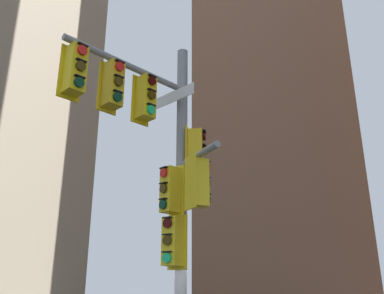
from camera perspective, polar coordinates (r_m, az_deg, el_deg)
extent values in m
cube|color=brown|center=(41.67, 10.65, 10.14)|extent=(12.55, 12.55, 44.57)
cylinder|color=gray|center=(9.39, -1.47, -7.79)|extent=(0.26, 0.26, 7.83)
cylinder|color=gray|center=(9.44, -8.48, 10.81)|extent=(1.77, 2.81, 0.14)
cylinder|color=gray|center=(8.89, 0.86, -1.17)|extent=(1.19, 1.36, 0.14)
cube|color=yellow|center=(9.55, -7.04, 6.30)|extent=(0.27, 0.43, 1.14)
cube|color=yellow|center=(9.41, -6.32, 6.66)|extent=(0.47, 0.47, 1.00)
cylinder|color=#360605|center=(9.43, -5.47, 8.96)|extent=(0.15, 0.20, 0.20)
cube|color=black|center=(9.48, -5.42, 9.61)|extent=(0.17, 0.23, 0.02)
cylinder|color=#3C2C06|center=(9.27, -5.53, 7.05)|extent=(0.15, 0.20, 0.20)
cube|color=black|center=(9.32, -5.49, 7.72)|extent=(0.17, 0.23, 0.02)
cylinder|color=#19C672|center=(9.12, -5.61, 5.08)|extent=(0.15, 0.20, 0.20)
cube|color=black|center=(9.17, -5.56, 5.77)|extent=(0.17, 0.23, 0.02)
cube|color=gold|center=(9.09, -11.42, 7.91)|extent=(0.27, 0.43, 1.14)
cube|color=gold|center=(8.95, -10.73, 8.33)|extent=(0.47, 0.47, 1.00)
cylinder|color=red|center=(8.97, -9.85, 10.75)|extent=(0.15, 0.20, 0.20)
cube|color=black|center=(9.03, -9.78, 11.42)|extent=(0.17, 0.23, 0.02)
cylinder|color=#3C2C06|center=(8.80, -9.98, 8.78)|extent=(0.15, 0.20, 0.20)
cube|color=black|center=(8.86, -9.91, 9.48)|extent=(0.17, 0.23, 0.02)
cylinder|color=#06311C|center=(8.65, -10.11, 6.73)|extent=(0.15, 0.20, 0.20)
cube|color=black|center=(8.69, -10.05, 7.45)|extent=(0.17, 0.23, 0.02)
cube|color=yellow|center=(8.71, -16.27, 9.64)|extent=(0.27, 0.43, 1.14)
cube|color=yellow|center=(8.56, -15.63, 10.11)|extent=(0.47, 0.47, 1.00)
cylinder|color=red|center=(8.58, -14.73, 12.65)|extent=(0.15, 0.20, 0.20)
cube|color=black|center=(8.64, -14.64, 13.34)|extent=(0.17, 0.23, 0.02)
cylinder|color=#3C2C06|center=(8.40, -14.93, 10.62)|extent=(0.15, 0.20, 0.20)
cube|color=black|center=(8.46, -14.84, 11.34)|extent=(0.17, 0.23, 0.02)
cylinder|color=#06311C|center=(8.24, -15.14, 8.50)|extent=(0.15, 0.20, 0.20)
cube|color=black|center=(8.29, -15.05, 9.25)|extent=(0.17, 0.23, 0.02)
cube|color=yellow|center=(8.64, -0.24, -4.78)|extent=(0.33, 0.38, 1.14)
cube|color=yellow|center=(8.73, 0.88, -4.92)|extent=(0.48, 0.48, 1.00)
cylinder|color=red|center=(8.91, 2.01, -2.88)|extent=(0.18, 0.19, 0.20)
cube|color=black|center=(8.95, 2.04, -2.14)|extent=(0.20, 0.21, 0.02)
cylinder|color=#3C2C06|center=(8.82, 2.04, -5.06)|extent=(0.18, 0.19, 0.20)
cube|color=black|center=(8.85, 2.06, -4.31)|extent=(0.20, 0.21, 0.02)
cylinder|color=#06311C|center=(8.74, 2.07, -7.28)|extent=(0.18, 0.19, 0.20)
cube|color=black|center=(8.77, 2.09, -6.52)|extent=(0.20, 0.21, 0.02)
cube|color=gold|center=(9.69, -0.60, -0.60)|extent=(0.07, 0.48, 1.14)
cube|color=gold|center=(9.66, 0.51, -0.54)|extent=(0.37, 0.37, 1.00)
cylinder|color=#360605|center=(9.75, 1.67, 1.47)|extent=(0.08, 0.20, 0.20)
cube|color=black|center=(9.80, 1.70, 2.13)|extent=(0.09, 0.23, 0.02)
cylinder|color=#3C2C06|center=(9.63, 1.69, -0.48)|extent=(0.08, 0.20, 0.20)
cube|color=black|center=(9.67, 1.72, 0.20)|extent=(0.09, 0.23, 0.02)
cylinder|color=#19C672|center=(9.53, 1.71, -2.47)|extent=(0.08, 0.20, 0.20)
cube|color=black|center=(9.56, 1.74, -1.78)|extent=(0.09, 0.23, 0.02)
cube|color=yellow|center=(9.36, -2.09, -6.06)|extent=(0.42, 0.28, 1.14)
cube|color=yellow|center=(9.24, -2.98, -5.87)|extent=(0.47, 0.47, 1.00)
cylinder|color=red|center=(9.20, -3.88, -3.54)|extent=(0.20, 0.16, 0.20)
cube|color=black|center=(9.23, -3.89, -2.82)|extent=(0.22, 0.18, 0.02)
cylinder|color=#3C2C06|center=(9.11, -3.93, -5.66)|extent=(0.20, 0.16, 0.20)
cube|color=black|center=(9.14, -3.94, -4.93)|extent=(0.22, 0.18, 0.02)
cylinder|color=#06311C|center=(9.04, -3.98, -7.82)|extent=(0.20, 0.16, 0.20)
cube|color=black|center=(9.06, -3.99, -7.07)|extent=(0.22, 0.18, 0.02)
cube|color=yellow|center=(9.14, -2.00, -12.83)|extent=(0.47, 0.17, 1.14)
cube|color=yellow|center=(8.99, -2.67, -12.71)|extent=(0.43, 0.43, 1.00)
cylinder|color=#360605|center=(8.87, -3.36, -10.33)|extent=(0.21, 0.12, 0.20)
cube|color=black|center=(8.88, -3.37, -9.56)|extent=(0.23, 0.13, 0.02)
cylinder|color=#3C2C06|center=(8.82, -3.41, -12.57)|extent=(0.21, 0.12, 0.20)
cube|color=black|center=(8.83, -3.42, -11.80)|extent=(0.23, 0.13, 0.02)
cylinder|color=#19C672|center=(8.79, -3.46, -14.84)|extent=(0.21, 0.12, 0.20)
cube|color=black|center=(8.79, -3.46, -14.06)|extent=(0.23, 0.13, 0.02)
cube|color=white|center=(9.97, -2.77, 6.79)|extent=(1.25, 0.72, 0.28)
cube|color=#19479E|center=(9.97, -2.77, 6.79)|extent=(1.22, 0.69, 0.24)
cube|color=red|center=(9.67, -1.73, -6.08)|extent=(0.58, 0.31, 0.80)
cube|color=white|center=(9.67, -1.73, -6.08)|extent=(0.54, 0.29, 0.76)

